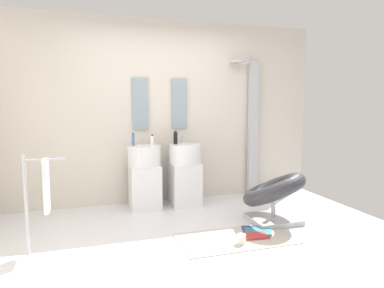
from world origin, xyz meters
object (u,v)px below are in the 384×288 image
magazine_navy (254,230)px  pedestal_sink_left (145,176)px  towel_rack (43,188)px  lounge_chair (274,193)px  coffee_mug (241,239)px  soap_bottle_black (175,138)px  magazine_red (255,236)px  soap_bottle_blue (133,140)px  pedestal_sink_right (185,173)px  soap_bottle_white (152,141)px  shower_column (252,126)px  magazine_teal (258,232)px

magazine_navy → pedestal_sink_left: bearing=148.1°
pedestal_sink_left → towel_rack: bearing=-135.7°
lounge_chair → coffee_mug: size_ratio=11.36×
pedestal_sink_left → soap_bottle_black: 0.67m
pedestal_sink_left → magazine_navy: size_ratio=3.84×
magazine_navy → soap_bottle_black: bearing=132.1°
magazine_red → soap_bottle_black: soap_bottle_black is taller
soap_bottle_blue → towel_rack: bearing=-131.4°
magazine_red → coffee_mug: 0.25m
pedestal_sink_right → soap_bottle_white: bearing=-165.3°
soap_bottle_blue → soap_bottle_black: 0.60m
lounge_chair → towel_rack: size_ratio=1.16×
pedestal_sink_left → pedestal_sink_right: same height
soap_bottle_white → shower_column: bearing=12.0°
pedestal_sink_right → magazine_red: bearing=-75.7°
pedestal_sink_right → towel_rack: bearing=-146.8°
coffee_mug → soap_bottle_black: soap_bottle_black is taller
magazine_red → soap_bottle_white: size_ratio=1.72×
pedestal_sink_left → soap_bottle_black: bearing=7.8°
pedestal_sink_right → magazine_teal: (0.45, -1.31, -0.43)m
towel_rack → magazine_red: towel_rack is taller
pedestal_sink_right → soap_bottle_black: soap_bottle_black is taller
pedestal_sink_right → soap_bottle_blue: size_ratio=5.48×
magazine_red → coffee_mug: bearing=-144.7°
lounge_chair → soap_bottle_blue: soap_bottle_blue is taller
shower_column → magazine_red: shower_column is taller
pedestal_sink_right → towel_rack: pedestal_sink_right is taller
soap_bottle_white → magazine_teal: bearing=-51.8°
soap_bottle_black → soap_bottle_white: size_ratio=1.14×
towel_rack → pedestal_sink_right: bearing=33.2°
pedestal_sink_right → pedestal_sink_left: bearing=180.0°
magazine_red → soap_bottle_blue: 2.01m
magazine_navy → soap_bottle_black: size_ratio=1.36×
shower_column → magazine_navy: size_ratio=8.23×
magazine_teal → soap_bottle_black: 1.75m
pedestal_sink_right → coffee_mug: 1.58m
magazine_navy → magazine_teal: size_ratio=0.86×
shower_column → coffee_mug: (-1.00, -1.75, -1.02)m
pedestal_sink_right → soap_bottle_black: 0.51m
towel_rack → soap_bottle_blue: soap_bottle_blue is taller
towel_rack → soap_bottle_white: size_ratio=5.93×
soap_bottle_blue → soap_bottle_black: soap_bottle_black is taller
shower_column → coffee_mug: 2.26m
magazine_teal → soap_bottle_white: soap_bottle_white is taller
pedestal_sink_left → soap_bottle_blue: 0.51m
towel_rack → pedestal_sink_left: bearing=44.3°
towel_rack → soap_bottle_black: soap_bottle_black is taller
soap_bottle_blue → magazine_red: bearing=-53.2°
magazine_teal → soap_bottle_white: (-0.93, 1.18, 0.91)m
lounge_chair → soap_bottle_white: size_ratio=6.90×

